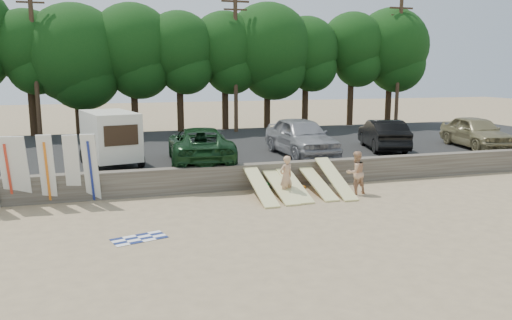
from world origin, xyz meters
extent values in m
plane|color=tan|center=(0.00, 0.00, 0.00)|extent=(120.00, 120.00, 0.00)
cube|color=#6B6356|center=(0.00, 3.00, 0.50)|extent=(44.00, 0.50, 1.00)
cube|color=#282828|center=(0.00, 10.50, 0.35)|extent=(44.00, 14.50, 0.70)
cylinder|color=#382616|center=(-10.54, 17.60, 2.54)|extent=(0.44, 0.44, 3.68)
sphere|color=#1C4714|center=(-10.54, 17.60, 6.14)|extent=(4.43, 4.43, 4.43)
cylinder|color=#382616|center=(-7.86, 17.60, 2.39)|extent=(0.44, 0.44, 3.39)
sphere|color=#1C4714|center=(-7.86, 17.60, 5.70)|extent=(6.17, 6.17, 6.17)
cylinder|color=#382616|center=(-4.39, 17.60, 2.56)|extent=(0.44, 0.44, 3.71)
sphere|color=#1C4714|center=(-4.39, 17.60, 6.18)|extent=(5.48, 5.48, 5.48)
cylinder|color=#382616|center=(-1.48, 17.23, 2.54)|extent=(0.44, 0.44, 3.69)
sphere|color=#1C4714|center=(-1.48, 17.23, 6.15)|extent=(4.69, 4.69, 4.69)
cylinder|color=#382616|center=(1.65, 17.60, 2.55)|extent=(0.44, 0.44, 3.71)
sphere|color=#1C4714|center=(1.65, 17.60, 6.17)|extent=(4.87, 4.87, 4.87)
cylinder|color=#382616|center=(4.66, 17.60, 2.57)|extent=(0.44, 0.44, 3.74)
sphere|color=#1C4714|center=(4.66, 17.60, 6.22)|extent=(6.11, 6.11, 6.11)
cylinder|color=#382616|center=(7.51, 17.56, 2.55)|extent=(0.44, 0.44, 3.70)
sphere|color=#1C4714|center=(7.51, 17.56, 6.17)|extent=(4.57, 4.57, 4.57)
cylinder|color=#382616|center=(11.10, 17.60, 2.68)|extent=(0.44, 0.44, 3.97)
sphere|color=#1C4714|center=(11.10, 17.60, 6.56)|extent=(4.59, 4.59, 4.59)
cylinder|color=#382616|center=(14.29, 17.60, 2.66)|extent=(0.44, 0.44, 3.92)
sphere|color=#1C4714|center=(14.29, 17.60, 6.49)|extent=(5.54, 5.54, 5.54)
cylinder|color=#473321|center=(-10.00, 16.00, 5.20)|extent=(0.26, 0.26, 9.00)
cube|color=#473321|center=(-10.00, 16.00, 8.50)|extent=(1.50, 0.10, 0.10)
cylinder|color=#473321|center=(2.00, 16.00, 5.20)|extent=(0.26, 0.26, 9.00)
cube|color=#473321|center=(2.00, 16.00, 9.00)|extent=(1.80, 0.12, 0.12)
cube|color=#473321|center=(2.00, 16.00, 8.50)|extent=(1.50, 0.10, 0.10)
cylinder|color=#473321|center=(14.00, 16.00, 5.20)|extent=(0.26, 0.26, 9.00)
cube|color=#473321|center=(14.00, 16.00, 9.00)|extent=(1.80, 0.12, 0.12)
cube|color=#473321|center=(14.00, 16.00, 8.50)|extent=(1.50, 0.10, 0.10)
cube|color=beige|center=(-6.05, 6.05, 1.99)|extent=(2.56, 3.88, 1.96)
cube|color=black|center=(-5.63, 4.30, 2.17)|extent=(1.31, 0.34, 0.80)
cylinder|color=black|center=(-6.69, 4.70, 0.99)|extent=(0.31, 0.61, 0.59)
cylinder|color=black|center=(-4.87, 5.14, 0.99)|extent=(0.31, 0.61, 0.59)
cylinder|color=black|center=(-7.23, 6.96, 0.99)|extent=(0.31, 0.61, 0.59)
cylinder|color=black|center=(-5.40, 7.39, 0.99)|extent=(0.31, 0.61, 0.59)
imported|color=#123217|center=(-2.30, 5.53, 1.48)|extent=(3.08, 5.83, 1.56)
imported|color=gray|center=(2.62, 6.00, 1.60)|extent=(2.27, 5.36, 1.81)
imported|color=black|center=(7.33, 6.52, 1.47)|extent=(2.84, 4.93, 1.53)
imported|color=#847A54|center=(12.30, 5.69, 1.52)|extent=(2.71, 5.07, 1.64)
cube|color=silver|center=(-9.45, 2.60, 1.26)|extent=(0.53, 0.75, 2.53)
cube|color=silver|center=(-9.05, 2.57, 1.26)|extent=(0.56, 0.78, 2.52)
cube|color=silver|center=(-8.22, 2.55, 1.27)|extent=(0.52, 0.68, 2.54)
cube|color=silver|center=(-7.39, 2.59, 1.26)|extent=(0.52, 0.78, 2.52)
cube|color=silver|center=(-6.77, 2.49, 1.26)|extent=(0.61, 0.80, 2.53)
cube|color=beige|center=(-0.81, 1.34, 0.46)|extent=(0.56, 2.90, 0.92)
cube|color=beige|center=(-0.02, 1.44, 0.40)|extent=(0.56, 2.93, 0.80)
cube|color=beige|center=(0.55, 1.50, 0.42)|extent=(0.56, 2.91, 0.85)
cube|color=beige|center=(1.54, 1.54, 0.43)|extent=(0.56, 2.91, 0.85)
cube|color=beige|center=(2.23, 1.35, 0.58)|extent=(0.56, 2.82, 1.16)
imported|color=tan|center=(0.14, 1.20, 0.79)|extent=(0.67, 0.55, 1.59)
imported|color=tan|center=(2.89, 0.97, 0.83)|extent=(0.88, 0.72, 1.66)
cube|color=#227E3A|center=(-0.37, 2.40, 0.16)|extent=(0.46, 0.42, 0.32)
cube|color=orange|center=(1.02, 1.92, 0.11)|extent=(0.38, 0.35, 0.22)
plane|color=white|center=(-5.42, -1.98, 0.01)|extent=(1.86, 1.86, 0.00)
camera|label=1|loc=(-6.09, -15.83, 4.67)|focal=35.00mm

